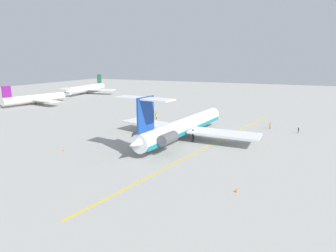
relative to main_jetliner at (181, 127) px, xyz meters
The scene contains 11 objects.
ground 11.01m from the main_jetliner, 73.26° to the right, with size 339.49×339.49×0.00m, color #9E9E99.
main_jetliner is the anchor object (origin of this frame).
airliner_mid_right 79.64m from the main_jetliner, 70.12° to the left, with size 27.92×27.79×8.37m.
airliner_far_right 103.44m from the main_jetliner, 51.11° to the left, with size 32.69×32.38×9.76m.
ground_crew_near_nose 30.49m from the main_jetliner, 54.39° to the right, with size 0.38×0.26×1.65m.
ground_crew_near_tail 26.60m from the main_jetliner, 42.11° to the right, with size 0.44×0.29×1.80m.
ground_crew_portside 29.68m from the main_jetliner, 37.79° to the left, with size 0.43×0.28×1.77m.
ground_crew_starboard 24.92m from the main_jetliner, 39.63° to the left, with size 0.38×0.29×1.76m.
safety_cone_nose 25.94m from the main_jetliner, 132.85° to the left, with size 0.40×0.40×0.55m, color #EA590F.
safety_cone_wingtip 27.95m from the main_jetliner, 142.64° to the right, with size 0.40×0.40×0.55m, color #EA590F.
taxiway_centreline 8.54m from the main_jetliner, 82.03° to the right, with size 79.41×0.36×0.01m, color gold.
Camera 1 is at (-63.12, -13.09, 18.10)m, focal length 30.86 mm.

